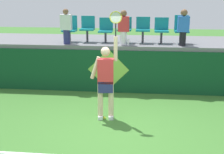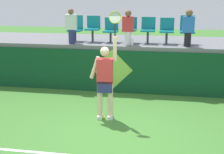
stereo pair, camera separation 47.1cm
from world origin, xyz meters
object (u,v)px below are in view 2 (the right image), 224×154
object	(u,v)px
stadium_chair_0	(76,27)
stadium_chair_2	(111,29)
tennis_ball	(104,118)
stadium_chair_4	(148,28)
stadium_chair_6	(187,29)
stadium_chair_3	(130,28)
spectator_1	(188,27)
spectator_0	(128,27)
water_bottle	(132,42)
stadium_chair_1	(93,27)
stadium_chair_5	(167,29)
tennis_player	(105,79)
spectator_2	(71,26)

from	to	relation	value
stadium_chair_0	stadium_chair_2	bearing A→B (deg)	-0.24
tennis_ball	stadium_chair_4	size ratio (longest dim) A/B	0.08
stadium_chair_6	stadium_chair_3	bearing A→B (deg)	-179.63
spectator_1	spectator_0	bearing A→B (deg)	-179.88
stadium_chair_0	spectator_0	world-z (taller)	spectator_0
stadium_chair_2	spectator_1	world-z (taller)	spectator_1
stadium_chair_2	spectator_1	size ratio (longest dim) A/B	0.71
stadium_chair_0	stadium_chair_4	world-z (taller)	stadium_chair_0
water_bottle	stadium_chair_1	distance (m)	1.52
stadium_chair_5	tennis_player	bearing A→B (deg)	-116.16
stadium_chair_2	stadium_chair_6	bearing A→B (deg)	0.16
stadium_chair_1	spectator_2	world-z (taller)	spectator_2
stadium_chair_1	stadium_chair_5	size ratio (longest dim) A/B	1.04
stadium_chair_6	spectator_1	size ratio (longest dim) A/B	0.80
stadium_chair_3	spectator_1	size ratio (longest dim) A/B	0.74
stadium_chair_0	stadium_chair_3	distance (m)	1.78
stadium_chair_3	spectator_1	world-z (taller)	spectator_1
stadium_chair_5	spectator_0	size ratio (longest dim) A/B	0.76
tennis_player	stadium_chair_4	xyz separation A→B (m)	(0.83, 2.88, 0.90)
stadium_chair_3	stadium_chair_5	xyz separation A→B (m)	(1.17, 0.00, -0.02)
stadium_chair_1	water_bottle	bearing A→B (deg)	-22.61
stadium_chair_2	stadium_chair_3	distance (m)	0.61
tennis_player	stadium_chair_6	bearing A→B (deg)	54.81
stadium_chair_4	spectator_2	xyz separation A→B (m)	(-2.37, -0.46, 0.10)
tennis_ball	stadium_chair_6	distance (m)	4.06
stadium_chair_1	stadium_chair_2	xyz separation A→B (m)	(0.59, 0.00, -0.05)
stadium_chair_3	spectator_1	distance (m)	1.85
stadium_chair_3	stadium_chair_2	bearing A→B (deg)	179.52
water_bottle	stadium_chair_6	bearing A→B (deg)	19.31
spectator_1	stadium_chair_1	bearing A→B (deg)	171.85
stadium_chair_4	stadium_chair_3	bearing A→B (deg)	-179.79
tennis_player	spectator_2	xyz separation A→B (m)	(-1.54, 2.41, 0.99)
stadium_chair_0	water_bottle	bearing A→B (deg)	-16.41
stadium_chair_2	stadium_chair_6	size ratio (longest dim) A/B	0.89
stadium_chair_1	spectator_1	xyz separation A→B (m)	(2.99, -0.43, 0.10)
stadium_chair_1	stadium_chair_4	xyz separation A→B (m)	(1.79, -0.00, -0.01)
tennis_player	tennis_ball	size ratio (longest dim) A/B	39.54
tennis_ball	stadium_chair_1	xyz separation A→B (m)	(-0.93, 2.94, 1.88)
stadium_chair_2	tennis_ball	bearing A→B (deg)	-83.49
tennis_ball	stadium_chair_3	bearing A→B (deg)	84.78
spectator_1	spectator_2	bearing A→B (deg)	-179.44
tennis_player	spectator_0	bearing A→B (deg)	84.36
tennis_ball	stadium_chair_2	distance (m)	3.48
stadium_chair_2	spectator_0	world-z (taller)	spectator_0
tennis_ball	stadium_chair_1	bearing A→B (deg)	107.57
tennis_player	tennis_ball	distance (m)	0.98
water_bottle	spectator_1	size ratio (longest dim) A/B	0.19
stadium_chair_3	tennis_ball	bearing A→B (deg)	-95.22
stadium_chair_0	stadium_chair_4	distance (m)	2.37
stadium_chair_1	tennis_ball	bearing A→B (deg)	-72.43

